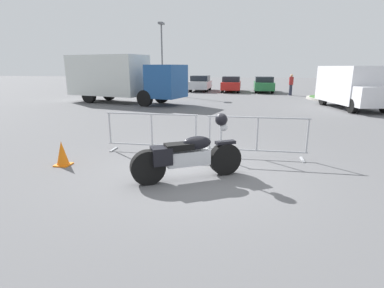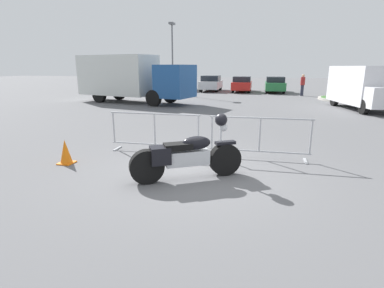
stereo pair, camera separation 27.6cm
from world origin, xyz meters
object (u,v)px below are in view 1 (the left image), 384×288
(motorcycle, at_px, (188,155))
(parked_car_silver, at_px, (201,83))
(crowd_barrier_near, at_px, (152,132))
(box_truck, at_px, (119,77))
(traffic_cone, at_px, (62,154))
(parked_car_black, at_px, (171,83))
(crowd_barrier_far, at_px, (257,137))
(parked_car_yellow, at_px, (141,83))
(parked_car_red, at_px, (231,84))
(street_lamp, at_px, (162,48))
(parked_car_green, at_px, (264,84))
(pedestrian, at_px, (291,84))
(delivery_van, at_px, (351,86))

(motorcycle, bearing_deg, parked_car_silver, 68.30)
(crowd_barrier_near, relative_size, box_truck, 0.31)
(motorcycle, xyz_separation_m, traffic_cone, (-3.10, 0.27, -0.22))
(parked_car_silver, bearing_deg, parked_car_black, 89.92)
(crowd_barrier_far, bearing_deg, parked_car_yellow, 118.16)
(motorcycle, distance_m, traffic_cone, 3.12)
(crowd_barrier_near, distance_m, parked_car_black, 21.74)
(crowd_barrier_far, bearing_deg, parked_car_silver, 103.77)
(crowd_barrier_near, xyz_separation_m, parked_car_red, (0.55, 20.91, 0.15))
(box_truck, distance_m, street_lamp, 6.64)
(crowd_barrier_near, height_order, parked_car_red, parked_car_red)
(parked_car_green, height_order, pedestrian, pedestrian)
(delivery_van, xyz_separation_m, parked_car_black, (-13.27, 10.34, -0.53))
(box_truck, distance_m, parked_car_silver, 11.12)
(parked_car_black, xyz_separation_m, parked_car_silver, (2.94, 0.08, 0.02))
(parked_car_silver, bearing_deg, parked_car_red, -96.35)
(parked_car_silver, relative_size, parked_car_red, 1.03)
(delivery_van, distance_m, parked_car_yellow, 19.02)
(parked_car_green, xyz_separation_m, traffic_cone, (-5.20, -22.45, -0.42))
(crowd_barrier_near, relative_size, street_lamp, 0.44)
(parked_car_green, bearing_deg, crowd_barrier_near, 168.86)
(box_truck, relative_size, pedestrian, 4.74)
(parked_car_yellow, height_order, parked_car_green, parked_car_yellow)
(parked_car_yellow, bearing_deg, pedestrian, -101.94)
(box_truck, distance_m, delivery_van, 13.71)
(crowd_barrier_far, relative_size, pedestrian, 1.49)
(crowd_barrier_far, bearing_deg, traffic_cone, -161.23)
(parked_car_green, bearing_deg, pedestrian, -144.84)
(crowd_barrier_far, relative_size, parked_car_yellow, 0.60)
(crowd_barrier_far, bearing_deg, delivery_van, 64.40)
(parked_car_yellow, distance_m, street_lamp, 5.96)
(pedestrian, bearing_deg, motorcycle, 172.15)
(crowd_barrier_near, height_order, parked_car_yellow, parked_car_yellow)
(parked_car_black, xyz_separation_m, pedestrian, (10.89, -2.91, 0.20))
(box_truck, height_order, parked_car_silver, box_truck)
(parked_car_green, relative_size, traffic_cone, 7.06)
(motorcycle, height_order, pedestrian, pedestrian)
(motorcycle, xyz_separation_m, parked_car_silver, (-3.79, 22.95, 0.22))
(parked_car_silver, distance_m, street_lamp, 5.79)
(parked_car_red, xyz_separation_m, pedestrian, (5.01, -2.75, 0.21))
(delivery_van, distance_m, parked_car_green, 11.13)
(crowd_barrier_near, relative_size, parked_car_yellow, 0.60)
(delivery_van, xyz_separation_m, street_lamp, (-12.77, 6.10, 2.47))
(street_lamp, bearing_deg, parked_car_green, 26.14)
(crowd_barrier_near, relative_size, delivery_van, 0.47)
(crowd_barrier_far, bearing_deg, box_truck, 128.95)
(box_truck, xyz_separation_m, delivery_van, (13.70, 0.14, -0.39))
(crowd_barrier_near, bearing_deg, street_lamp, 106.04)
(delivery_van, xyz_separation_m, parked_car_yellow, (-16.21, 9.93, -0.52))
(traffic_cone, bearing_deg, motorcycle, -4.91)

